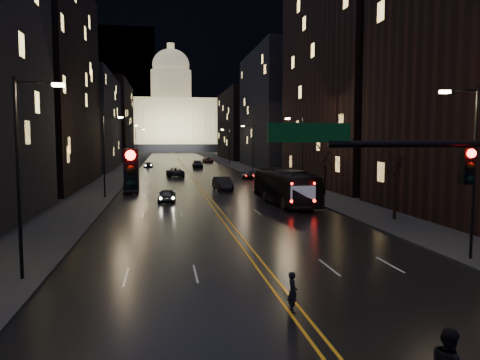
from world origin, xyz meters
name	(u,v)px	position (x,y,z in m)	size (l,w,h in m)	color
road	(179,161)	(0.00, 130.00, 0.01)	(20.00, 320.00, 0.02)	black
sidewalk_left	(132,161)	(-14.00, 130.00, 0.08)	(8.00, 320.00, 0.16)	black
sidewalk_right	(225,160)	(14.00, 130.00, 0.08)	(8.00, 320.00, 0.16)	black
center_line	(179,161)	(0.00, 130.00, 0.03)	(0.62, 320.00, 0.01)	orange
building_left_mid	(37,81)	(-21.00, 54.00, 14.00)	(12.00, 30.00, 28.00)	black
building_left_far	(85,122)	(-21.00, 92.00, 10.00)	(12.00, 34.00, 20.00)	black
building_left_dist	(110,121)	(-21.00, 140.00, 12.00)	(12.00, 40.00, 24.00)	black
building_right_tall	(353,46)	(21.00, 50.00, 19.00)	(12.00, 30.00, 38.00)	black
building_right_mid	(278,110)	(21.00, 92.00, 13.00)	(12.00, 34.00, 26.00)	black
building_right_dist	(243,125)	(21.00, 140.00, 11.00)	(12.00, 40.00, 22.00)	black
mountain_ridge	(217,69)	(40.00, 380.00, 65.00)	(520.00, 60.00, 130.00)	black
capitol	(172,120)	(0.00, 250.00, 17.15)	(90.00, 50.00, 58.50)	black
streetlamp_right_near	(471,164)	(10.81, 10.00, 5.08)	(2.13, 0.25, 9.00)	black
streetlamp_left_near	(22,168)	(-10.81, 10.00, 5.08)	(2.13, 0.25, 9.00)	black
streetlamp_right_mid	(301,150)	(10.81, 40.00, 5.08)	(2.13, 0.25, 9.00)	black
streetlamp_left_mid	(106,151)	(-10.81, 40.00, 5.08)	(2.13, 0.25, 9.00)	black
streetlamp_right_far	(252,147)	(10.81, 70.00, 5.08)	(2.13, 0.25, 9.00)	black
streetlamp_left_far	(127,147)	(-10.81, 70.00, 5.08)	(2.13, 0.25, 9.00)	black
streetlamp_right_dist	(229,145)	(10.81, 100.00, 5.08)	(2.13, 0.25, 9.00)	black
streetlamp_left_dist	(137,145)	(-10.81, 100.00, 5.08)	(2.13, 0.25, 9.00)	black
tree_right_mid	(396,163)	(13.00, 22.00, 4.53)	(2.40, 2.40, 6.65)	black
tree_right_far	(325,156)	(13.00, 38.00, 4.53)	(2.40, 2.40, 6.65)	black
bus	(285,187)	(6.98, 32.49, 1.71)	(2.87, 12.27, 3.42)	black
oncoming_car_a	(167,195)	(-4.44, 35.72, 0.71)	(1.69, 4.19, 1.43)	black
oncoming_car_b	(131,187)	(-8.50, 44.42, 0.82)	(1.73, 4.96, 1.64)	black
oncoming_car_c	(175,172)	(-2.79, 68.62, 0.80)	(2.66, 5.76, 1.60)	black
oncoming_car_d	(148,165)	(-8.07, 94.82, 0.65)	(1.83, 4.51, 1.31)	black
receding_car_a	(223,184)	(2.50, 45.79, 0.86)	(1.82, 5.23, 1.72)	black
receding_car_b	(247,175)	(8.50, 61.65, 0.76)	(1.80, 4.47, 1.52)	black
receding_car_c	(198,164)	(2.80, 92.56, 0.83)	(2.32, 5.70, 1.65)	black
receding_car_d	(208,160)	(7.35, 116.78, 0.73)	(2.43, 5.27, 1.46)	black
pedestrian_a	(293,292)	(-0.12, 4.52, 0.76)	(0.55, 0.36, 1.52)	black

